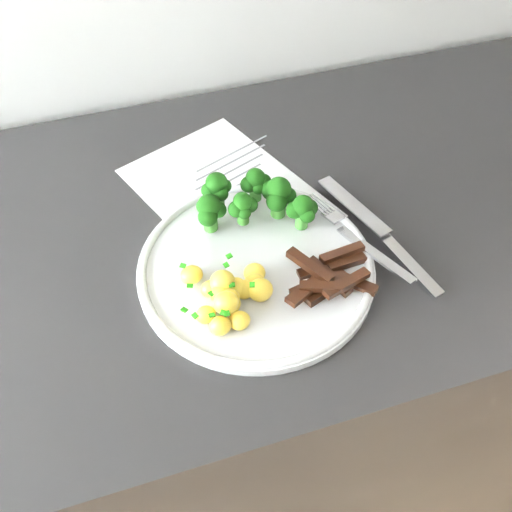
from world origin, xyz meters
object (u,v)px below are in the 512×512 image
at_px(recipe_paper, 227,193).
at_px(broccoli, 252,198).
at_px(fork, 360,241).
at_px(knife, 392,247).
at_px(plate, 256,267).
at_px(potatoes, 231,294).
at_px(counter, 225,396).
at_px(beef_strips, 328,277).

relative_size(recipe_paper, broccoli, 2.19).
distance_m(broccoli, fork, 0.15).
bearing_deg(knife, plate, 172.92).
xyz_separation_m(potatoes, knife, (0.22, 0.02, -0.02)).
relative_size(recipe_paper, knife, 1.42).
xyz_separation_m(counter, beef_strips, (0.11, -0.13, 0.48)).
bearing_deg(broccoli, counter, -179.20).
xyz_separation_m(plate, potatoes, (-0.04, -0.04, 0.02)).
bearing_deg(recipe_paper, broccoli, -76.98).
relative_size(fork, knife, 0.78).
bearing_deg(knife, fork, 159.55).
bearing_deg(knife, recipe_paper, 135.42).
distance_m(counter, recipe_paper, 0.47).
bearing_deg(plate, broccoli, 75.81).
distance_m(recipe_paper, broccoli, 0.08).
distance_m(recipe_paper, beef_strips, 0.21).
height_order(fork, knife, fork).
bearing_deg(plate, fork, -2.98).
bearing_deg(counter, knife, -25.27).
bearing_deg(beef_strips, broccoli, 112.98).
relative_size(potatoes, fork, 0.61).
height_order(counter, fork, fork).
height_order(recipe_paper, plate, plate).
height_order(counter, potatoes, potatoes).
xyz_separation_m(plate, knife, (0.18, -0.02, 0.00)).
distance_m(counter, broccoli, 0.52).
bearing_deg(fork, knife, -20.45).
bearing_deg(plate, counter, 115.22).
bearing_deg(knife, counter, 154.73).
height_order(counter, beef_strips, beef_strips).
distance_m(recipe_paper, plate, 0.15).
height_order(plate, beef_strips, beef_strips).
relative_size(broccoli, knife, 0.65).
bearing_deg(counter, recipe_paper, 58.76).
xyz_separation_m(plate, fork, (0.14, -0.01, 0.01)).
relative_size(recipe_paper, plate, 1.13).
bearing_deg(recipe_paper, fork, -49.46).
bearing_deg(recipe_paper, potatoes, -104.44).
relative_size(recipe_paper, beef_strips, 2.71).
xyz_separation_m(recipe_paper, knife, (0.17, -0.17, 0.01)).
height_order(recipe_paper, beef_strips, beef_strips).
relative_size(beef_strips, knife, 0.53).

